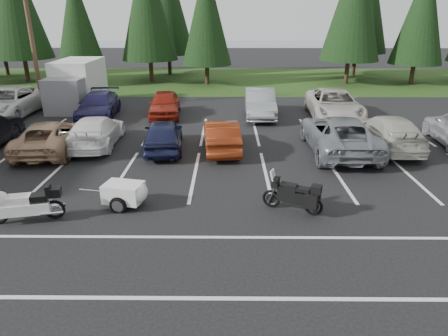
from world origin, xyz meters
TOP-DOWN VIEW (x-y plane):
  - ground at (0.00, 0.00)m, footprint 120.00×120.00m
  - grass_strip at (0.00, 24.00)m, footprint 80.00×16.00m
  - lake_water at (4.00, 55.00)m, footprint 70.00×50.00m
  - utility_pole at (-10.00, 12.00)m, footprint 1.60×0.26m
  - box_truck at (-8.00, 12.50)m, footprint 2.40×5.60m
  - stall_markings at (0.00, 2.00)m, footprint 32.00×16.00m
  - conifer_3 at (-10.50, 21.40)m, footprint 3.87×3.87m
  - conifer_4 at (-5.00, 22.90)m, footprint 4.80×4.80m
  - conifer_5 at (0.00, 21.60)m, footprint 4.14×4.14m
  - conifer_6 at (12.00, 22.10)m, footprint 4.93×4.93m
  - conifer_7 at (17.50, 21.80)m, footprint 4.27×4.27m
  - conifer_back_b at (-4.00, 27.50)m, footprint 4.97×4.97m
  - car_near_2 at (-6.01, 3.74)m, footprint 2.73×5.08m
  - car_near_3 at (-4.26, 4.55)m, footprint 2.15×4.79m
  - car_near_4 at (-1.09, 3.94)m, footprint 2.03×4.21m
  - car_near_5 at (1.46, 3.96)m, footprint 1.80×4.24m
  - car_near_6 at (6.59, 3.79)m, footprint 2.68×5.74m
  - car_near_7 at (8.93, 4.39)m, footprint 2.06×5.05m
  - car_far_0 at (-11.13, 10.07)m, footprint 2.79×6.01m
  - car_far_1 at (-5.75, 9.84)m, footprint 2.44×5.05m
  - car_far_2 at (-1.96, 10.23)m, footprint 2.08×4.40m
  - car_far_3 at (3.64, 10.17)m, footprint 1.75×4.80m
  - car_far_4 at (7.84, 9.70)m, footprint 3.04×6.04m
  - touring_motorcycle at (-4.11, -2.63)m, footprint 2.47×1.22m
  - cargo_trailer at (-1.51, -1.63)m, footprint 1.86×1.29m
  - adventure_motorcycle at (3.72, -1.91)m, footprint 2.21×1.51m

SIDE VIEW (x-z plane):
  - ground at x=0.00m, z-range 0.00..0.00m
  - lake_water at x=4.00m, z-range -0.01..0.01m
  - stall_markings at x=0.00m, z-range 0.00..0.01m
  - grass_strip at x=0.00m, z-range 0.00..0.01m
  - cargo_trailer at x=-1.51m, z-range 0.00..0.79m
  - adventure_motorcycle at x=3.72m, z-range 0.00..1.27m
  - touring_motorcycle at x=-4.11m, z-range 0.00..1.31m
  - car_near_2 at x=-6.01m, z-range 0.00..1.36m
  - car_near_5 at x=1.46m, z-range 0.00..1.36m
  - car_near_3 at x=-4.26m, z-range 0.00..1.36m
  - car_near_4 at x=-1.09m, z-range 0.00..1.39m
  - car_far_1 at x=-5.75m, z-range 0.00..1.42m
  - car_far_2 at x=-1.96m, z-range 0.00..1.46m
  - car_near_7 at x=8.93m, z-range 0.00..1.46m
  - car_far_3 at x=3.64m, z-range 0.00..1.57m
  - car_near_6 at x=6.59m, z-range 0.00..1.59m
  - car_far_4 at x=7.84m, z-range 0.00..1.64m
  - car_far_0 at x=-11.13m, z-range 0.00..1.67m
  - box_truck at x=-8.00m, z-range 0.00..2.90m
  - utility_pole at x=-10.00m, z-range 0.20..9.20m
  - conifer_3 at x=-10.50m, z-range 0.76..9.78m
  - conifer_5 at x=0.00m, z-range 0.81..10.45m
  - conifer_7 at x=17.50m, z-range 0.84..10.78m
  - conifer_4 at x=-5.00m, z-range 0.95..12.12m
  - conifer_6 at x=12.00m, z-range 0.97..12.45m
  - conifer_back_b at x=-4.00m, z-range 0.98..12.56m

